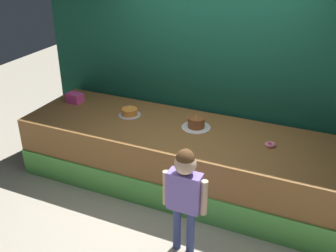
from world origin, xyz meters
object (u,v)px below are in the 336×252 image
object	(u,v)px
donut	(270,145)
child_figure	(185,188)
cake_left	(130,112)
cake_center	(196,123)
pink_box	(75,98)

from	to	relation	value
donut	child_figure	bearing A→B (deg)	-117.57
donut	cake_left	world-z (taller)	cake_left
donut	cake_left	distance (m)	1.82
donut	cake_center	xyz separation A→B (m)	(-0.91, 0.09, 0.04)
cake_left	pink_box	bearing A→B (deg)	175.43
child_figure	cake_left	bearing A→B (deg)	136.40
child_figure	pink_box	size ratio (longest dim) A/B	5.50
donut	cake_center	world-z (taller)	cake_center
pink_box	cake_center	world-z (taller)	cake_center
cake_left	cake_center	distance (m)	0.91
donut	cake_left	xyz separation A→B (m)	(-1.82, 0.08, 0.02)
pink_box	cake_center	size ratio (longest dim) A/B	0.60
pink_box	donut	bearing A→B (deg)	-3.15
child_figure	cake_left	size ratio (longest dim) A/B	4.06
pink_box	cake_center	distance (m)	1.82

